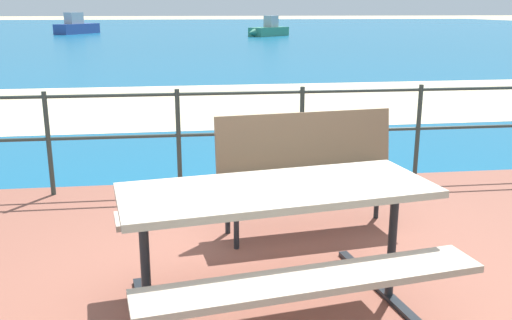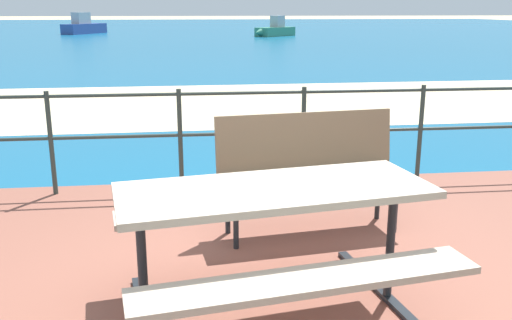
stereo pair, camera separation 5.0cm
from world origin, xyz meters
The scene contains 8 objects.
patio_paving centered at (0.00, 0.00, 0.03)m, with size 6.40×5.20×0.06m, color brown.
sea_water centered at (0.00, 40.00, 0.01)m, with size 90.00×90.00×0.01m, color #145B84.
beach_strip centered at (0.00, 7.74, 0.01)m, with size 54.00×4.95×0.01m, color beige.
picnic_table centered at (-0.05, -0.03, 0.65)m, with size 1.85×1.54×0.77m.
park_bench centered at (0.41, 1.25, 0.60)m, with size 1.46×0.60×0.91m.
railing_fence centered at (0.00, 2.37, 0.67)m, with size 5.94×0.04×0.97m.
boat_near centered at (4.95, 32.94, 0.38)m, with size 2.96×2.83×1.25m.
boat_mid centered at (-7.48, 37.90, 0.48)m, with size 2.70×4.06×1.43m.
Camera 2 is at (-0.49, -2.84, 1.76)m, focal length 39.49 mm.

